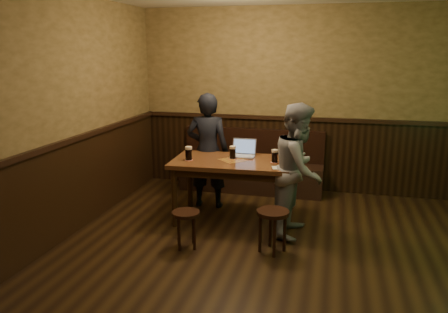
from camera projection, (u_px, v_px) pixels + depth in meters
name	position (u px, v px, depth m)	size (l,w,h in m)	color
room	(276.00, 155.00, 4.08)	(5.04, 6.04, 2.84)	black
bench	(251.00, 171.00, 6.84)	(2.20, 0.50, 0.95)	black
pub_table	(233.00, 168.00, 5.51)	(1.54, 0.93, 0.81)	#572719
stool_left	(186.00, 219.00, 4.83)	(0.40, 0.40, 0.42)	black
stool_right	(273.00, 219.00, 4.70)	(0.44, 0.44, 0.47)	black
pint_left	(189.00, 153.00, 5.46)	(0.11, 0.11, 0.18)	#AB2215
pint_mid	(233.00, 152.00, 5.53)	(0.11, 0.11, 0.17)	#AB2215
pint_right	(275.00, 156.00, 5.35)	(0.11, 0.11, 0.16)	#AB2215
laptop	(243.00, 152.00, 5.69)	(0.31, 0.25, 0.22)	silver
menu	(282.00, 168.00, 5.12)	(0.22, 0.15, 0.00)	silver
person_suit	(208.00, 151.00, 6.02)	(0.58, 0.38, 1.60)	black
person_grey	(299.00, 170.00, 5.11)	(0.76, 0.60, 1.57)	gray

